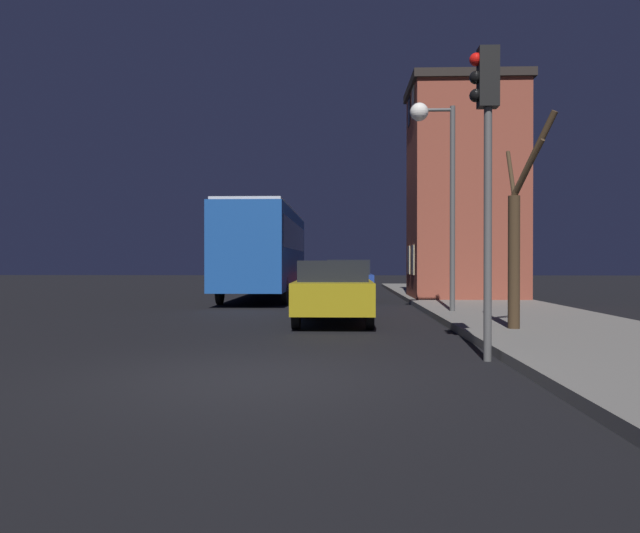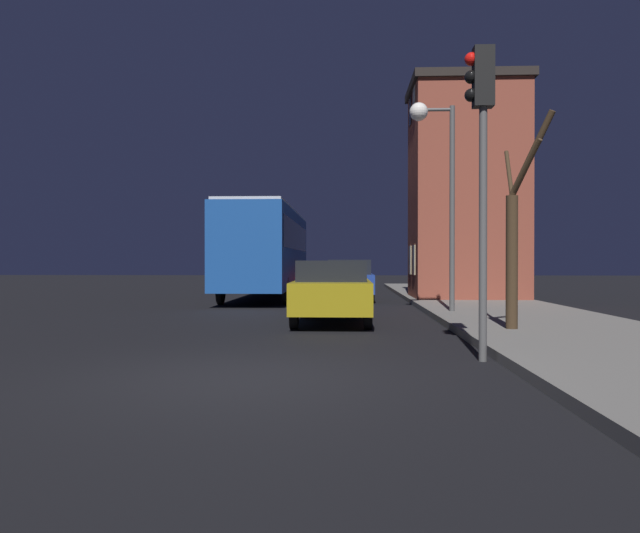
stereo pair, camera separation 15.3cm
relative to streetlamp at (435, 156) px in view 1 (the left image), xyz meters
name	(u,v)px [view 1 (the left image)]	position (x,y,z in m)	size (l,w,h in m)	color
ground_plane	(246,376)	(-3.76, -8.90, -4.37)	(120.00, 120.00, 0.00)	black
brick_building	(465,190)	(2.12, 6.73, -0.15)	(4.25, 3.86, 8.08)	brown
streetlamp	(435,156)	(0.00, 0.00, 0.00)	(1.22, 0.50, 5.64)	#4C4C4C
traffic_light	(486,138)	(-0.35, -7.53, -1.00)	(0.43, 0.24, 4.71)	#4C4C4C
bare_tree	(517,238)	(0.98, -4.43, -2.40)	(0.76, 1.83, 4.20)	#382819
bus	(265,246)	(-5.64, 8.39, -2.22)	(2.48, 11.57, 3.60)	#194793
car_near_lane	(334,290)	(-2.71, -1.77, -3.56)	(1.82, 4.48, 1.52)	olive
car_mid_lane	(348,279)	(-2.27, 7.25, -3.55)	(1.81, 4.39, 1.57)	navy
car_far_lane	(344,276)	(-2.41, 15.58, -3.60)	(1.71, 4.04, 1.47)	#B21E19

